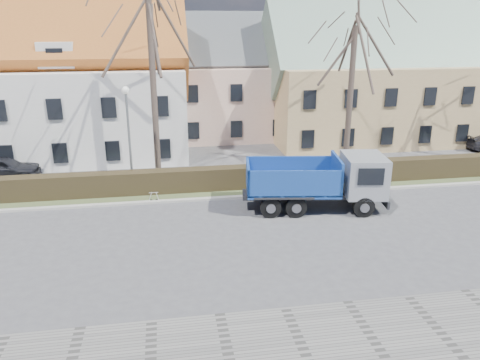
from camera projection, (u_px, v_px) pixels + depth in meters
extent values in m
plane|color=#4B4B4D|center=(204.00, 237.00, 21.10)|extent=(120.00, 120.00, 0.00)
cube|color=#A7A39A|center=(196.00, 199.00, 25.38)|extent=(80.00, 0.30, 0.12)
cube|color=#45542F|center=(194.00, 190.00, 26.88)|extent=(80.00, 3.00, 0.10)
cube|color=black|center=(194.00, 181.00, 26.50)|extent=(60.00, 0.90, 1.30)
imported|color=black|center=(3.00, 168.00, 28.54)|extent=(4.35, 1.83, 1.47)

